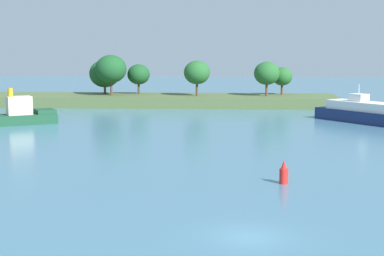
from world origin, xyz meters
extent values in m
plane|color=teal|center=(0.00, 0.00, 0.00)|extent=(400.00, 400.00, 0.00)
cube|color=#4C6038|center=(-14.56, 78.03, 0.97)|extent=(68.19, 14.44, 1.94)
cylinder|color=#513823|center=(-25.45, 80.97, 2.73)|extent=(0.44, 0.44, 1.59)
ellipsoid|color=#194C23|center=(-25.45, 80.97, 5.93)|extent=(6.01, 6.01, 5.41)
cylinder|color=#513823|center=(-23.39, 77.14, 3.26)|extent=(0.44, 0.44, 2.66)
ellipsoid|color=#194C23|center=(-23.39, 77.14, 6.96)|extent=(5.93, 5.93, 5.33)
cylinder|color=#513823|center=(-18.75, 81.33, 2.97)|extent=(0.44, 0.44, 2.07)
ellipsoid|color=#194C23|center=(-18.75, 81.33, 5.78)|extent=(4.43, 4.43, 3.98)
cylinder|color=#513823|center=(-6.98, 76.91, 3.16)|extent=(0.44, 0.44, 2.44)
ellipsoid|color=#235B28|center=(-6.98, 76.91, 6.36)|extent=(4.94, 4.94, 4.44)
cylinder|color=#513823|center=(6.15, 77.50, 3.11)|extent=(0.44, 0.44, 2.35)
ellipsoid|color=#235B28|center=(6.15, 77.50, 6.21)|extent=(4.83, 4.83, 4.35)
cylinder|color=#513823|center=(9.35, 80.95, 2.92)|extent=(0.44, 0.44, 1.97)
ellipsoid|color=#235B28|center=(9.35, 80.95, 5.49)|extent=(3.95, 3.95, 3.55)
cube|color=#19472D|center=(-30.57, 48.44, 0.70)|extent=(10.14, 8.08, 1.40)
cube|color=#19472D|center=(-27.69, 50.12, 1.70)|extent=(4.03, 4.31, 0.60)
cube|color=beige|center=(-30.83, 48.29, 2.70)|extent=(4.12, 3.82, 2.60)
cylinder|color=gold|center=(-31.81, 47.73, 4.60)|extent=(0.70, 0.70, 1.20)
cylinder|color=black|center=(-26.37, 50.89, 0.84)|extent=(0.61, 0.76, 0.70)
cube|color=navy|center=(19.43, 52.52, 0.87)|extent=(14.17, 16.70, 1.73)
cube|color=white|center=(19.43, 52.52, 2.38)|extent=(11.29, 13.20, 1.30)
cube|color=white|center=(18.08, 54.29, 3.58)|extent=(2.96, 3.05, 1.10)
cylinder|color=silver|center=(18.08, 54.29, 4.83)|extent=(0.10, 0.10, 1.40)
cylinder|color=red|center=(3.26, 13.40, 0.60)|extent=(0.70, 0.70, 1.20)
cone|color=red|center=(3.26, 13.40, 1.55)|extent=(0.49, 0.49, 0.70)
camera|label=1|loc=(-1.27, -31.35, 10.45)|focal=53.71mm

